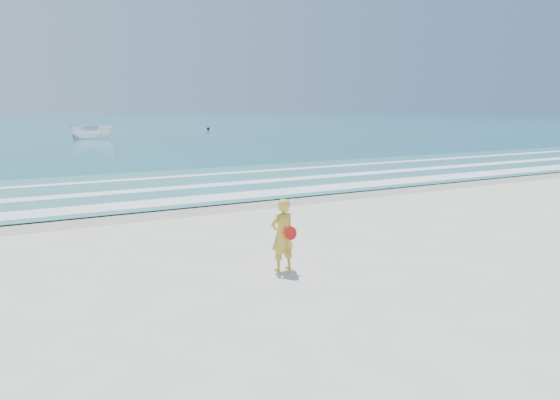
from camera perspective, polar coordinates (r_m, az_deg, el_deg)
ground at (r=10.05m, az=9.15°, el=-9.29°), size 400.00×400.00×0.00m
wet_sand at (r=17.75m, az=-9.23°, el=-0.88°), size 400.00×2.40×0.00m
ocean at (r=112.59m, az=-26.62°, el=7.21°), size 400.00×190.00×0.04m
shallow at (r=22.44m, az=-13.68°, el=1.33°), size 400.00×10.00×0.01m
foam_near at (r=18.94m, az=-10.60°, el=-0.08°), size 400.00×1.40×0.01m
foam_mid at (r=21.68m, az=-13.10°, el=1.08°), size 400.00×0.90×0.01m
foam_far at (r=24.83m, az=-15.27°, el=2.08°), size 400.00×0.60×0.01m
boat at (r=55.91m, az=-19.02°, el=6.88°), size 4.24×1.62×1.63m
buoy at (r=72.88m, az=-7.52°, el=7.42°), size 0.37×0.37×0.37m
woman at (r=10.87m, az=0.26°, el=-3.66°), size 0.57×0.43×1.47m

